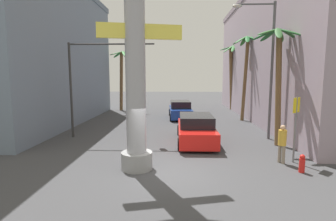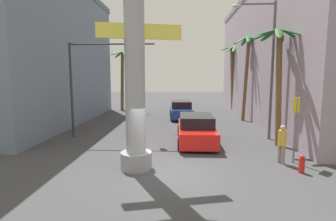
{
  "view_description": "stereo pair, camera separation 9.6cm",
  "coord_description": "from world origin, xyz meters",
  "px_view_note": "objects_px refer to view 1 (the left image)",
  "views": [
    {
      "loc": [
        0.55,
        -9.83,
        3.71
      ],
      "look_at": [
        0.0,
        3.95,
        1.93
      ],
      "focal_mm": 28.0,
      "sensor_mm": 36.0,
      "label": 1
    },
    {
      "loc": [
        0.64,
        -9.82,
        3.71
      ],
      "look_at": [
        0.0,
        3.95,
        1.93
      ],
      "focal_mm": 28.0,
      "sensor_mm": 36.0,
      "label": 2
    }
  ],
  "objects_px": {
    "palm_tree_near_right": "(278,67)",
    "fire_hydrant": "(302,164)",
    "neon_sign_pole": "(135,39)",
    "crossing_sign": "(296,120)",
    "street_lamp": "(266,59)",
    "car_far": "(180,110)",
    "palm_tree_far_left": "(122,73)",
    "car_lead": "(196,129)",
    "palm_tree_far_right": "(232,70)",
    "pedestrian_by_sign": "(282,141)",
    "palm_tree_mid_right": "(246,63)",
    "traffic_light_mast": "(96,71)"
  },
  "relations": [
    {
      "from": "palm_tree_near_right",
      "to": "fire_hydrant",
      "type": "xyz_separation_m",
      "value": [
        -0.45,
        -4.32,
        -3.88
      ]
    },
    {
      "from": "neon_sign_pole",
      "to": "crossing_sign",
      "type": "height_order",
      "value": "neon_sign_pole"
    },
    {
      "from": "fire_hydrant",
      "to": "street_lamp",
      "type": "bearing_deg",
      "value": 87.39
    },
    {
      "from": "street_lamp",
      "to": "palm_tree_near_right",
      "type": "bearing_deg",
      "value": -81.17
    },
    {
      "from": "neon_sign_pole",
      "to": "car_far",
      "type": "bearing_deg",
      "value": 82.13
    },
    {
      "from": "street_lamp",
      "to": "car_far",
      "type": "xyz_separation_m",
      "value": [
        -4.91,
        7.83,
        -4.01
      ]
    },
    {
      "from": "neon_sign_pole",
      "to": "crossing_sign",
      "type": "relative_size",
      "value": 3.81
    },
    {
      "from": "palm_tree_far_left",
      "to": "palm_tree_near_right",
      "type": "bearing_deg",
      "value": -51.12
    },
    {
      "from": "street_lamp",
      "to": "palm_tree_near_right",
      "type": "relative_size",
      "value": 1.26
    },
    {
      "from": "car_lead",
      "to": "palm_tree_far_right",
      "type": "relative_size",
      "value": 0.71
    },
    {
      "from": "palm_tree_far_left",
      "to": "pedestrian_by_sign",
      "type": "bearing_deg",
      "value": -58.54
    },
    {
      "from": "palm_tree_near_right",
      "to": "fire_hydrant",
      "type": "relative_size",
      "value": 8.73
    },
    {
      "from": "fire_hydrant",
      "to": "neon_sign_pole",
      "type": "bearing_deg",
      "value": 178.78
    },
    {
      "from": "palm_tree_mid_right",
      "to": "crossing_sign",
      "type": "bearing_deg",
      "value": -92.98
    },
    {
      "from": "car_lead",
      "to": "pedestrian_by_sign",
      "type": "distance_m",
      "value": 5.0
    },
    {
      "from": "palm_tree_far_left",
      "to": "palm_tree_far_right",
      "type": "xyz_separation_m",
      "value": [
        12.17,
        1.15,
        0.35
      ]
    },
    {
      "from": "palm_tree_near_right",
      "to": "street_lamp",
      "type": "bearing_deg",
      "value": 98.83
    },
    {
      "from": "traffic_light_mast",
      "to": "fire_hydrant",
      "type": "relative_size",
      "value": 7.97
    },
    {
      "from": "car_lead",
      "to": "car_far",
      "type": "height_order",
      "value": "same"
    },
    {
      "from": "traffic_light_mast",
      "to": "street_lamp",
      "type": "bearing_deg",
      "value": -0.1
    },
    {
      "from": "traffic_light_mast",
      "to": "car_lead",
      "type": "xyz_separation_m",
      "value": [
        5.93,
        -0.9,
        -3.33
      ]
    },
    {
      "from": "neon_sign_pole",
      "to": "car_lead",
      "type": "relative_size",
      "value": 2.15
    },
    {
      "from": "traffic_light_mast",
      "to": "palm_tree_far_right",
      "type": "relative_size",
      "value": 0.8
    },
    {
      "from": "car_far",
      "to": "palm_tree_near_right",
      "type": "relative_size",
      "value": 0.75
    },
    {
      "from": "palm_tree_mid_right",
      "to": "street_lamp",
      "type": "bearing_deg",
      "value": -94.44
    },
    {
      "from": "car_far",
      "to": "palm_tree_far_left",
      "type": "height_order",
      "value": "palm_tree_far_left"
    },
    {
      "from": "neon_sign_pole",
      "to": "palm_tree_far_left",
      "type": "distance_m",
      "value": 18.99
    },
    {
      "from": "car_lead",
      "to": "pedestrian_by_sign",
      "type": "height_order",
      "value": "pedestrian_by_sign"
    },
    {
      "from": "car_lead",
      "to": "car_far",
      "type": "bearing_deg",
      "value": 95.47
    },
    {
      "from": "palm_tree_near_right",
      "to": "palm_tree_mid_right",
      "type": "bearing_deg",
      "value": 87.68
    },
    {
      "from": "car_far",
      "to": "palm_tree_far_left",
      "type": "relative_size",
      "value": 0.72
    },
    {
      "from": "pedestrian_by_sign",
      "to": "street_lamp",
      "type": "bearing_deg",
      "value": 82.19
    },
    {
      "from": "crossing_sign",
      "to": "car_lead",
      "type": "xyz_separation_m",
      "value": [
        -4.02,
        3.48,
        -1.13
      ]
    },
    {
      "from": "car_lead",
      "to": "palm_tree_near_right",
      "type": "bearing_deg",
      "value": -5.32
    },
    {
      "from": "car_far",
      "to": "pedestrian_by_sign",
      "type": "bearing_deg",
      "value": -70.74
    },
    {
      "from": "palm_tree_far_left",
      "to": "palm_tree_mid_right",
      "type": "height_order",
      "value": "palm_tree_mid_right"
    },
    {
      "from": "neon_sign_pole",
      "to": "fire_hydrant",
      "type": "distance_m",
      "value": 8.07
    },
    {
      "from": "street_lamp",
      "to": "crossing_sign",
      "type": "bearing_deg",
      "value": -90.72
    },
    {
      "from": "crossing_sign",
      "to": "pedestrian_by_sign",
      "type": "distance_m",
      "value": 1.06
    },
    {
      "from": "neon_sign_pole",
      "to": "car_far",
      "type": "distance_m",
      "value": 14.12
    },
    {
      "from": "street_lamp",
      "to": "crossing_sign",
      "type": "distance_m",
      "value": 5.23
    },
    {
      "from": "car_lead",
      "to": "palm_tree_mid_right",
      "type": "height_order",
      "value": "palm_tree_mid_right"
    },
    {
      "from": "palm_tree_far_left",
      "to": "pedestrian_by_sign",
      "type": "height_order",
      "value": "palm_tree_far_left"
    },
    {
      "from": "crossing_sign",
      "to": "car_lead",
      "type": "relative_size",
      "value": 0.56
    },
    {
      "from": "car_lead",
      "to": "palm_tree_far_right",
      "type": "distance_m",
      "value": 16.24
    },
    {
      "from": "traffic_light_mast",
      "to": "palm_tree_mid_right",
      "type": "height_order",
      "value": "palm_tree_mid_right"
    },
    {
      "from": "car_lead",
      "to": "fire_hydrant",
      "type": "relative_size",
      "value": 7.06
    },
    {
      "from": "palm_tree_far_left",
      "to": "palm_tree_far_right",
      "type": "distance_m",
      "value": 12.23
    },
    {
      "from": "fire_hydrant",
      "to": "car_lead",
      "type": "bearing_deg",
      "value": 129.04
    },
    {
      "from": "car_lead",
      "to": "palm_tree_mid_right",
      "type": "bearing_deg",
      "value": 58.88
    }
  ]
}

